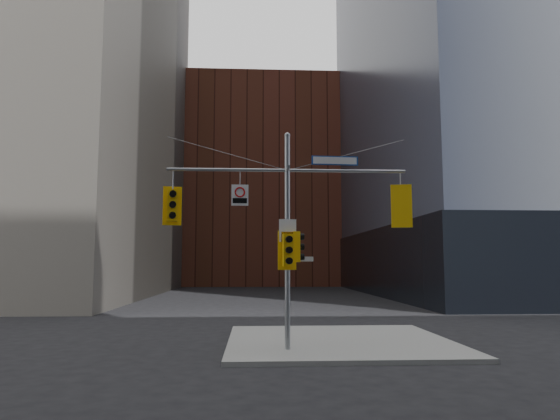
{
  "coord_description": "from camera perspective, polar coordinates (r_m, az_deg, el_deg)",
  "views": [
    {
      "loc": [
        -1.11,
        -14.42,
        2.9
      ],
      "look_at": [
        -0.25,
        2.0,
        4.66
      ],
      "focal_mm": 32.0,
      "sensor_mm": 36.0,
      "label": 1
    }
  ],
  "objects": [
    {
      "name": "traffic_light_east_arm",
      "position": [
        17.24,
        13.66,
        0.38
      ],
      "size": [
        0.68,
        0.62,
        1.44
      ],
      "rotation": [
        0.0,
        0.0,
        2.94
      ],
      "color": "yellow",
      "rests_on": "ground"
    },
    {
      "name": "street_sign_blade",
      "position": [
        16.99,
        6.29,
        5.63
      ],
      "size": [
        1.59,
        0.14,
        0.31
      ],
      "rotation": [
        0.0,
        0.0,
        0.06
      ],
      "color": "navy",
      "rests_on": "ground"
    },
    {
      "name": "regulatory_sign_pole",
      "position": [
        16.37,
        0.88,
        -2.43
      ],
      "size": [
        0.57,
        0.08,
        0.75
      ],
      "rotation": [
        0.0,
        0.0,
        0.08
      ],
      "color": "silver",
      "rests_on": "ground"
    },
    {
      "name": "street_blade_ns",
      "position": [
        16.91,
        0.76,
        -6.78
      ],
      "size": [
        0.08,
        0.71,
        0.14
      ],
      "rotation": [
        0.0,
        0.0,
        0.07
      ],
      "color": "#145926",
      "rests_on": "ground"
    },
    {
      "name": "regulatory_sign_arm",
      "position": [
        16.55,
        -4.61,
        1.79
      ],
      "size": [
        0.56,
        0.08,
        0.7
      ],
      "rotation": [
        0.0,
        0.0,
        0.04
      ],
      "color": "silver",
      "rests_on": "ground"
    },
    {
      "name": "street_blade_ew",
      "position": [
        16.49,
        2.43,
        -5.62
      ],
      "size": [
        0.81,
        0.07,
        0.16
      ],
      "rotation": [
        0.0,
        0.0,
        -0.05
      ],
      "color": "silver",
      "rests_on": "ground"
    },
    {
      "name": "traffic_light_west_arm",
      "position": [
        16.75,
        -12.19,
        0.53
      ],
      "size": [
        0.62,
        0.55,
        1.3
      ],
      "rotation": [
        0.0,
        0.0,
        0.19
      ],
      "color": "yellow",
      "rests_on": "ground"
    },
    {
      "name": "traffic_light_pole_side",
      "position": [
        16.49,
        1.97,
        -4.23
      ],
      "size": [
        0.42,
        0.35,
        1.01
      ],
      "rotation": [
        0.0,
        0.0,
        1.71
      ],
      "color": "yellow",
      "rests_on": "ground"
    },
    {
      "name": "brick_midrise",
      "position": [
        73.27,
        -2.11,
        2.59
      ],
      "size": [
        26.0,
        20.0,
        28.0
      ],
      "primitive_type": "cube",
      "color": "brown",
      "rests_on": "ground"
    },
    {
      "name": "sidewalk_corner",
      "position": [
        18.89,
        6.72,
        -14.68
      ],
      "size": [
        8.0,
        8.0,
        0.15
      ],
      "primitive_type": "cube",
      "color": "gray",
      "rests_on": "ground"
    },
    {
      "name": "podium_ne",
      "position": [
        54.79,
        29.21,
        -5.24
      ],
      "size": [
        36.4,
        36.4,
        6.0
      ],
      "primitive_type": "cube",
      "color": "black",
      "rests_on": "ground"
    },
    {
      "name": "traffic_light_pole_front",
      "position": [
        16.19,
        0.92,
        -4.61
      ],
      "size": [
        0.61,
        0.52,
        1.28
      ],
      "rotation": [
        0.0,
        0.0,
        0.12
      ],
      "color": "yellow",
      "rests_on": "ground"
    },
    {
      "name": "signal_assembly",
      "position": [
        16.52,
        0.85,
        -0.85
      ],
      "size": [
        8.0,
        0.8,
        7.3
      ],
      "color": "gray",
      "rests_on": "ground"
    },
    {
      "name": "ground",
      "position": [
        14.75,
        1.43,
        -17.46
      ],
      "size": [
        160.0,
        160.0,
        0.0
      ],
      "primitive_type": "plane",
      "color": "black",
      "rests_on": "ground"
    }
  ]
}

